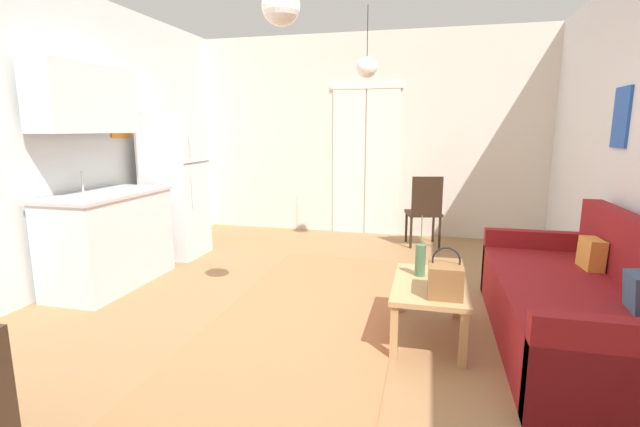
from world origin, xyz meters
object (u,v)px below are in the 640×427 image
at_px(bamboo_vase, 420,260).
at_px(handbag, 445,279).
at_px(coffee_table, 430,290).
at_px(pendant_lamp_near, 281,6).
at_px(refrigerator, 175,186).
at_px(couch, 584,308).
at_px(pendant_lamp_far, 367,67).
at_px(accent_chair, 425,208).

bearing_deg(bamboo_vase, handbag, -64.61).
bearing_deg(bamboo_vase, coffee_table, -62.98).
bearing_deg(pendant_lamp_near, refrigerator, 137.27).
xyz_separation_m(couch, refrigerator, (-3.97, 1.41, 0.56)).
relative_size(refrigerator, pendant_lamp_near, 2.53).
distance_m(couch, coffee_table, 1.04).
xyz_separation_m(bamboo_vase, refrigerator, (-2.86, 1.35, 0.31)).
xyz_separation_m(pendant_lamp_near, pendant_lamp_far, (0.24, 2.20, -0.10)).
distance_m(coffee_table, refrigerator, 3.33).
relative_size(bamboo_vase, handbag, 1.41).
relative_size(handbag, refrigerator, 0.19).
relative_size(coffee_table, accent_chair, 0.96).
xyz_separation_m(coffee_table, refrigerator, (-2.93, 1.50, 0.49)).
height_order(couch, bamboo_vase, couch).
bearing_deg(refrigerator, accent_chair, 21.01).
bearing_deg(bamboo_vase, couch, -3.42).
distance_m(coffee_table, accent_chair, 2.60).
bearing_deg(refrigerator, bamboo_vase, -25.21).
bearing_deg(bamboo_vase, pendant_lamp_near, -154.11).
distance_m(handbag, pendant_lamp_far, 2.80).
bearing_deg(accent_chair, couch, 100.92).
bearing_deg(coffee_table, handbag, -65.82).
bearing_deg(pendant_lamp_near, pendant_lamp_far, 83.76).
bearing_deg(pendant_lamp_far, handbag, -68.08).
height_order(coffee_table, pendant_lamp_far, pendant_lamp_far).
height_order(bamboo_vase, pendant_lamp_near, pendant_lamp_near).
height_order(handbag, pendant_lamp_near, pendant_lamp_near).
bearing_deg(bamboo_vase, refrigerator, 154.79).
bearing_deg(couch, bamboo_vase, 176.58).
distance_m(couch, refrigerator, 4.25).
height_order(bamboo_vase, refrigerator, refrigerator).
bearing_deg(couch, pendant_lamp_near, -169.40).
bearing_deg(coffee_table, refrigerator, 152.99).
bearing_deg(handbag, bamboo_vase, 115.39).
bearing_deg(couch, pendant_lamp_far, 134.54).
height_order(coffee_table, bamboo_vase, bamboo_vase).
bearing_deg(pendant_lamp_near, couch, 10.60).
height_order(pendant_lamp_near, pendant_lamp_far, same).
bearing_deg(refrigerator, pendant_lamp_near, -42.73).
xyz_separation_m(couch, pendant_lamp_far, (-1.79, 1.82, 1.87)).
height_order(couch, pendant_lamp_near, pendant_lamp_near).
relative_size(couch, handbag, 6.31).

